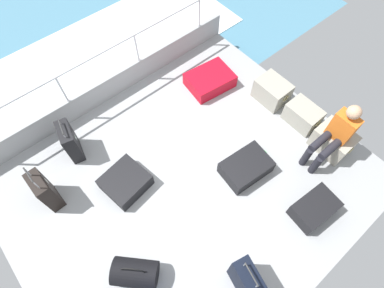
# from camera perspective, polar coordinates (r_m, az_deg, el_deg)

# --- Properties ---
(ground_plane) EXTENTS (4.40, 5.20, 0.06)m
(ground_plane) POSITION_cam_1_polar(r_m,az_deg,el_deg) (4.84, -0.66, -7.08)
(ground_plane) COLOR #939699
(gunwale_port) EXTENTS (0.06, 5.20, 0.45)m
(gunwale_port) POSITION_cam_1_polar(r_m,az_deg,el_deg) (5.69, -15.07, 9.77)
(gunwale_port) COLOR #939699
(gunwale_port) RESTS_ON ground_plane
(railing_port) EXTENTS (0.04, 4.20, 1.02)m
(railing_port) POSITION_cam_1_polar(r_m,az_deg,el_deg) (5.29, -16.46, 13.60)
(railing_port) COLOR silver
(railing_port) RESTS_ON ground_plane
(sea_wake) EXTENTS (12.00, 12.00, 0.01)m
(sea_wake) POSITION_cam_1_polar(r_m,az_deg,el_deg) (7.06, -20.26, 13.30)
(sea_wake) COLOR teal
(sea_wake) RESTS_ON ground_plane
(cargo_crate_0) EXTENTS (0.59, 0.43, 0.40)m
(cargo_crate_0) POSITION_cam_1_polar(r_m,az_deg,el_deg) (5.67, 14.45, 9.35)
(cargo_crate_0) COLOR gray
(cargo_crate_0) RESTS_ON ground_plane
(cargo_crate_1) EXTENTS (0.59, 0.38, 0.36)m
(cargo_crate_1) POSITION_cam_1_polar(r_m,az_deg,el_deg) (5.52, 19.62, 4.99)
(cargo_crate_1) COLOR gray
(cargo_crate_1) RESTS_ON ground_plane
(cargo_crate_2) EXTENTS (0.61, 0.44, 0.41)m
(cargo_crate_2) POSITION_cam_1_polar(r_m,az_deg,el_deg) (5.39, 24.41, 0.56)
(cargo_crate_2) COLOR #9E9989
(cargo_crate_2) RESTS_ON ground_plane
(passenger_seated) EXTENTS (0.34, 0.66, 1.11)m
(passenger_seated) POSITION_cam_1_polar(r_m,az_deg,el_deg) (4.98, 24.78, 1.63)
(passenger_seated) COLOR orange
(passenger_seated) RESTS_ON ground_plane
(suitcase_0) EXTENTS (0.46, 0.28, 0.73)m
(suitcase_0) POSITION_cam_1_polar(r_m,az_deg,el_deg) (5.12, -21.36, 0.40)
(suitcase_0) COLOR black
(suitcase_0) RESTS_ON ground_plane
(suitcase_1) EXTENTS (0.57, 0.77, 0.26)m
(suitcase_1) POSITION_cam_1_polar(r_m,az_deg,el_deg) (4.84, 9.85, -4.22)
(suitcase_1) COLOR black
(suitcase_1) RESTS_ON ground_plane
(suitcase_2) EXTENTS (0.69, 0.86, 0.25)m
(suitcase_2) POSITION_cam_1_polar(r_m,az_deg,el_deg) (5.76, 3.29, 11.60)
(suitcase_2) COLOR #B70C1E
(suitcase_2) RESTS_ON ground_plane
(suitcase_4) EXTENTS (0.46, 0.31, 0.78)m
(suitcase_4) POSITION_cam_1_polar(r_m,az_deg,el_deg) (4.17, 9.78, -23.26)
(suitcase_4) COLOR black
(suitcase_4) RESTS_ON ground_plane
(suitcase_5) EXTENTS (0.41, 0.21, 0.87)m
(suitcase_5) POSITION_cam_1_polar(r_m,az_deg,el_deg) (4.86, -25.26, -7.74)
(suitcase_5) COLOR black
(suitcase_5) RESTS_ON ground_plane
(suitcase_7) EXTENTS (0.66, 0.70, 0.25)m
(suitcase_7) POSITION_cam_1_polar(r_m,az_deg,el_deg) (4.78, -12.08, -6.83)
(suitcase_7) COLOR black
(suitcase_7) RESTS_ON ground_plane
(suitcase_8) EXTENTS (0.48, 0.67, 0.26)m
(suitcase_8) POSITION_cam_1_polar(r_m,az_deg,el_deg) (4.85, 21.49, -10.91)
(suitcase_8) COLOR black
(suitcase_8) RESTS_ON ground_plane
(duffel_bag) EXTENTS (0.66, 0.65, 0.51)m
(duffel_bag) POSITION_cam_1_polar(r_m,az_deg,el_deg) (4.34, -10.36, -22.20)
(duffel_bag) COLOR black
(duffel_bag) RESTS_ON ground_plane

